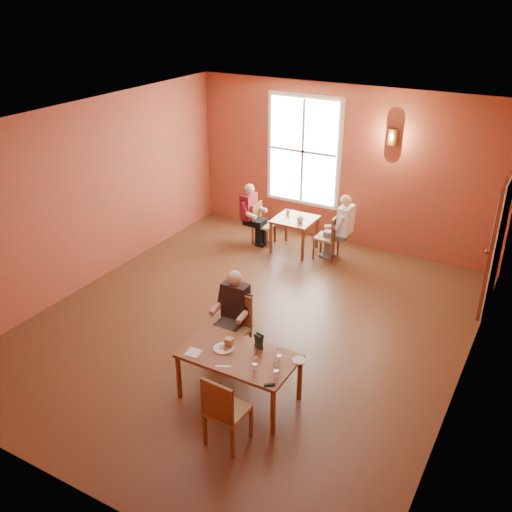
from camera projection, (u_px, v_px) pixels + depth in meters
The scene contains 30 objects.
ground at pixel (249, 324), 8.50m from camera, with size 6.00×7.00×0.01m, color brown.
wall_back at pixel (343, 167), 10.59m from camera, with size 6.00×0.04×3.00m, color brown.
wall_front at pixel (54, 368), 5.10m from camera, with size 6.00×0.04×3.00m, color brown.
wall_left at pixel (88, 196), 9.17m from camera, with size 0.04×7.00×3.00m, color brown.
wall_right at pixel (476, 283), 6.52m from camera, with size 0.04×7.00×3.00m, color brown.
ceiling at pixel (248, 123), 7.19m from camera, with size 6.00×7.00×0.04m, color white.
window at pixel (303, 151), 10.81m from camera, with size 1.36×0.10×1.96m, color white.
door at pixel (495, 245), 8.55m from camera, with size 0.12×1.04×2.10m, color maroon.
wall_sconce at pixel (393, 137), 9.81m from camera, with size 0.16×0.16×0.28m, color brown.
main_table at pixel (239, 376), 6.87m from camera, with size 1.37×0.77×0.64m, color brown, non-canonical shape.
chair_diner_main at pixel (232, 330), 7.54m from camera, with size 0.40×0.40×0.91m, color #4F2910, non-canonical shape.
diner_main at pixel (230, 323), 7.46m from camera, with size 0.47×0.47×1.17m, color black, non-canonical shape.
chair_empty at pixel (228, 409), 6.16m from camera, with size 0.40×0.40×0.90m, color brown, non-canonical shape.
plate_food at pixel (224, 348), 6.82m from camera, with size 0.25×0.25×0.03m, color white.
sandwich at pixel (229, 343), 6.84m from camera, with size 0.09×0.08×0.11m, color tan.
goblet_a at pixel (279, 354), 6.58m from camera, with size 0.07×0.07×0.17m, color white, non-canonical shape.
goblet_b at pixel (276, 369), 6.32m from camera, with size 0.07×0.07×0.18m, color white, non-canonical shape.
goblet_c at pixel (255, 363), 6.44m from camera, with size 0.07×0.07×0.17m, color white, non-canonical shape.
menu_stand at pixel (259, 341), 6.81m from camera, with size 0.12×0.06×0.19m, color black.
knife at pixel (223, 366), 6.52m from camera, with size 0.18×0.01×0.00m, color silver.
napkin at pixel (194, 353), 6.76m from camera, with size 0.17×0.17×0.01m, color white.
side_plate at pixel (299, 360), 6.62m from camera, with size 0.17×0.17×0.01m, color silver.
sunglasses at pixel (269, 385), 6.21m from camera, with size 0.13×0.04×0.02m, color black.
second_table at pixel (294, 234), 10.70m from camera, with size 0.73×0.73×0.65m, color brown, non-canonical shape.
chair_diner_white at pixel (327, 236), 10.37m from camera, with size 0.38×0.38×0.85m, color brown, non-canonical shape.
diner_white at pixel (329, 228), 10.28m from camera, with size 0.48×0.48×1.20m, color silver, non-canonical shape.
chair_diner_maroon at pixel (264, 224), 10.95m from camera, with size 0.36×0.36×0.80m, color #4F3013, non-canonical shape.
diner_maroon at pixel (263, 215), 10.89m from camera, with size 0.46×0.46×1.15m, color maroon, non-canonical shape.
cup_a at pixel (300, 220), 10.37m from camera, with size 0.12×0.12×0.09m, color white.
cup_b at pixel (288, 212), 10.74m from camera, with size 0.09×0.09×0.09m, color white.
Camera 1 is at (3.62, -6.23, 4.62)m, focal length 40.00 mm.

